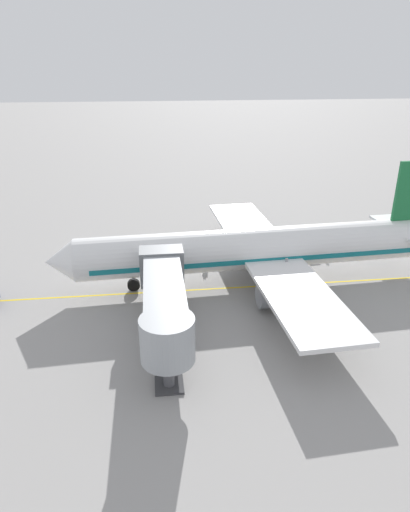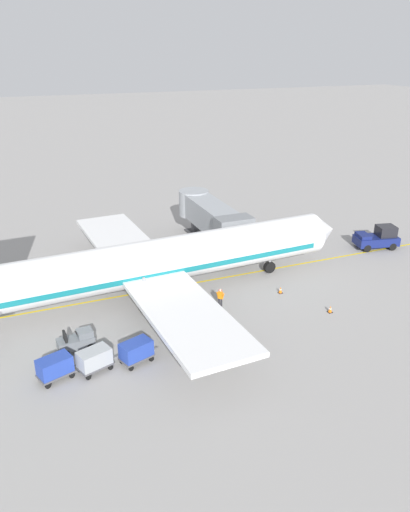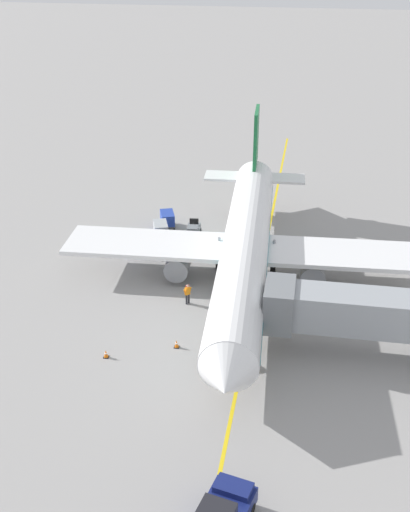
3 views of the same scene
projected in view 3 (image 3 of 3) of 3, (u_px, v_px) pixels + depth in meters
name	position (u px, v px, depth m)	size (l,w,h in m)	color
ground_plane	(260.00, 276.00, 54.70)	(400.00, 400.00, 0.00)	gray
gate_lead_in_line	(260.00, 276.00, 54.70)	(0.24, 80.00, 0.01)	gold
parked_airliner	(245.00, 247.00, 52.40)	(30.23, 37.33, 10.63)	white
jet_bridge	(362.00, 312.00, 43.09)	(13.22, 3.50, 4.98)	#93999E
baggage_tug_lead	(193.00, 231.00, 61.02)	(1.48, 2.60, 1.62)	slate
baggage_cart_front	(152.00, 242.00, 58.34)	(1.94, 2.97, 1.58)	#4C4C51
baggage_cart_second_in_train	(161.00, 229.00, 60.78)	(1.94, 2.97, 1.58)	#4C4C51
baggage_cart_third_in_train	(167.00, 219.00, 62.97)	(1.94, 2.97, 1.58)	#4C4C51
ground_crew_wing_walker	(188.00, 293.00, 50.24)	(0.58, 0.56, 1.69)	#232328
safety_cone_nose_left	(177.00, 344.00, 45.30)	(0.36, 0.36, 0.59)	black
safety_cone_nose_right	(106.00, 354.00, 44.26)	(0.36, 0.36, 0.59)	black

